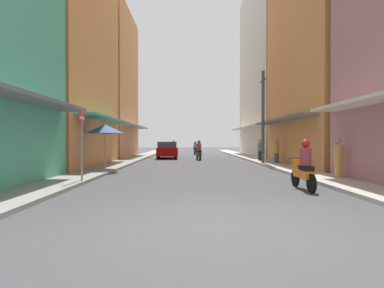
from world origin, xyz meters
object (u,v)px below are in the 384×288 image
Objects in this scene: motorbike_red at (171,151)px; pedestrian_midway at (338,160)px; vendor_umbrella at (105,129)px; pedestrian_foreground at (277,150)px; motorbike_green at (199,151)px; motorbike_orange at (303,167)px; motorbike_blue at (195,148)px; utility_pole at (263,117)px; motorbike_black at (174,148)px; street_sign_no_entry at (82,136)px; pedestrian_crossing at (260,150)px; parked_car at (167,150)px.

pedestrian_midway is (7.52, -18.55, 0.31)m from motorbike_red.
pedestrian_foreground is at bearing 21.73° from vendor_umbrella.
motorbike_orange is at bearing -78.75° from motorbike_green.
motorbike_orange is 1.00× the size of motorbike_blue.
utility_pole is (9.01, 3.83, 0.94)m from vendor_umbrella.
motorbike_orange is at bearing -136.36° from pedestrian_midway.
motorbike_orange is (5.40, -26.50, 0.00)m from motorbike_black.
motorbike_green reaches higher than motorbike_red.
street_sign_no_entry reaches higher than vendor_umbrella.
motorbike_orange is 9.95m from utility_pole.
motorbike_blue is (2.52, -3.34, 0.00)m from motorbike_black.
pedestrian_midway is at bearing -86.50° from pedestrian_crossing.
parked_car is 2.50× the size of pedestrian_foreground.
motorbike_blue is 0.68× the size of street_sign_no_entry.
pedestrian_foreground is at bearing -65.96° from motorbike_black.
motorbike_red is 0.67× the size of street_sign_no_entry.
motorbike_green is at bearing 131.65° from utility_pole.
motorbike_black is 0.30× the size of utility_pole.
street_sign_no_entry reaches higher than pedestrian_foreground.
street_sign_no_entry is (-1.89, -15.20, 0.98)m from parked_car.
pedestrian_crossing is (6.96, -14.51, 0.13)m from motorbike_black.
parked_car is 11.09m from vendor_umbrella.
pedestrian_foreground reaches higher than pedestrian_midway.
pedestrian_foreground is at bearing 90.61° from pedestrian_midway.
street_sign_no_entry is at bearing 169.96° from motorbike_orange.
motorbike_red is 13.20m from pedestrian_foreground.
motorbike_orange is 7.57m from street_sign_no_entry.
pedestrian_midway is (7.57, -24.43, 0.11)m from motorbike_black.
vendor_umbrella reaches higher than motorbike_orange.
vendor_umbrella is (-2.34, -10.75, 1.40)m from parked_car.
motorbike_red is 0.42× the size of parked_car.
motorbike_red is at bearing 80.49° from vendor_umbrella.
motorbike_black is 1.09× the size of pedestrian_midway.
motorbike_black is 0.67× the size of street_sign_no_entry.
vendor_umbrella is at bearing 143.66° from motorbike_orange.
parked_car is (-5.50, 16.51, 0.04)m from motorbike_orange.
utility_pole is at bearing -73.38° from motorbike_blue.
motorbike_red is at bearing 124.29° from pedestrian_foreground.
pedestrian_crossing reaches higher than motorbike_green.
motorbike_green is at bearing -89.50° from motorbike_blue.
utility_pole reaches higher than motorbike_red.
pedestrian_foreground is 7.65m from pedestrian_midway.
motorbike_orange is 9.94m from pedestrian_foreground.
pedestrian_crossing reaches higher than parked_car.
motorbike_orange is at bearing -102.14° from pedestrian_foreground.
motorbike_orange is 9.83m from vendor_umbrella.
motorbike_black is 0.98× the size of motorbike_orange.
motorbike_orange is at bearing -75.47° from motorbike_red.
motorbike_black and motorbike_blue have the same top height.
pedestrian_midway is at bearing -76.54° from motorbike_blue.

